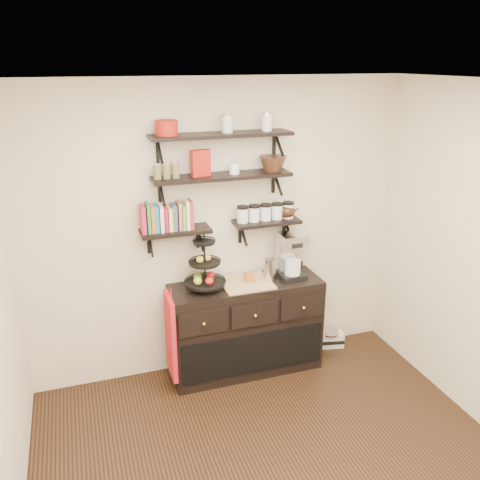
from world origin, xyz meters
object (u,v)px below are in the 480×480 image
at_px(fruit_stand, 205,270).
at_px(radio, 330,339).
at_px(coffee_maker, 291,256).
at_px(sideboard, 246,327).

bearing_deg(fruit_stand, radio, 4.36).
relative_size(fruit_stand, radio, 1.75).
xyz_separation_m(coffee_maker, radio, (0.51, 0.08, -1.02)).
xyz_separation_m(sideboard, coffee_maker, (0.45, 0.03, 0.65)).
xyz_separation_m(sideboard, radio, (0.96, 0.11, -0.37)).
relative_size(sideboard, radio, 4.66).
height_order(fruit_stand, coffee_maker, fruit_stand).
distance_m(coffee_maker, radio, 1.15).
distance_m(fruit_stand, coffee_maker, 0.83).
height_order(coffee_maker, radio, coffee_maker).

